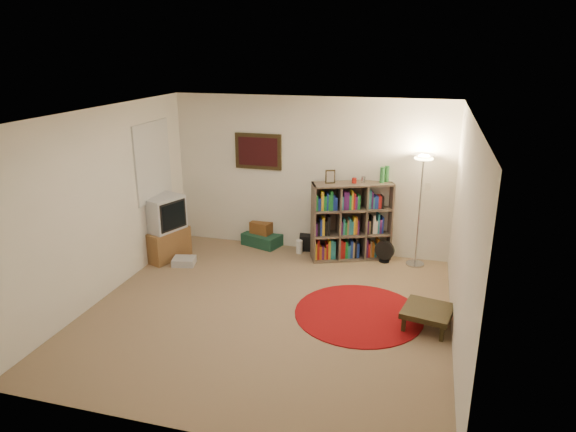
# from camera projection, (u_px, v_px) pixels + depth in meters

# --- Properties ---
(room) EXTENTS (4.54, 4.54, 2.54)m
(room) POSITION_uv_depth(u_px,v_px,m) (264.00, 216.00, 6.23)
(room) COLOR #866B4E
(room) RESTS_ON ground
(bookshelf) EXTENTS (1.28, 0.79, 1.48)m
(bookshelf) POSITION_uv_depth(u_px,v_px,m) (350.00, 222.00, 8.03)
(bookshelf) COLOR brown
(bookshelf) RESTS_ON ground
(floor_lamp) EXTENTS (0.37, 0.37, 1.74)m
(floor_lamp) POSITION_uv_depth(u_px,v_px,m) (422.00, 174.00, 7.50)
(floor_lamp) COLOR #ADADB2
(floor_lamp) RESTS_ON ground
(floor_fan) EXTENTS (0.31, 0.20, 0.35)m
(floor_fan) POSITION_uv_depth(u_px,v_px,m) (384.00, 251.00, 8.00)
(floor_fan) COLOR black
(floor_fan) RESTS_ON ground
(tv_stand) EXTENTS (0.69, 0.82, 1.02)m
(tv_stand) POSITION_uv_depth(u_px,v_px,m) (164.00, 229.00, 8.08)
(tv_stand) COLOR brown
(tv_stand) RESTS_ON ground
(dvd_box) EXTENTS (0.39, 0.35, 0.11)m
(dvd_box) POSITION_uv_depth(u_px,v_px,m) (184.00, 261.00, 7.94)
(dvd_box) COLOR silver
(dvd_box) RESTS_ON ground
(suitcase) EXTENTS (0.72, 0.58, 0.20)m
(suitcase) POSITION_uv_depth(u_px,v_px,m) (262.00, 239.00, 8.72)
(suitcase) COLOR #153A2B
(suitcase) RESTS_ON ground
(wicker_basket) EXTENTS (0.40, 0.34, 0.20)m
(wicker_basket) POSITION_uv_depth(u_px,v_px,m) (262.00, 227.00, 8.70)
(wicker_basket) COLOR brown
(wicker_basket) RESTS_ON suitcase
(duffel_bag) EXTENTS (0.43, 0.38, 0.26)m
(duffel_bag) POSITION_uv_depth(u_px,v_px,m) (311.00, 241.00, 8.56)
(duffel_bag) COLOR black
(duffel_bag) RESTS_ON ground
(paper_towel) EXTENTS (0.12, 0.12, 0.22)m
(paper_towel) POSITION_uv_depth(u_px,v_px,m) (299.00, 247.00, 8.37)
(paper_towel) COLOR white
(paper_towel) RESTS_ON ground
(red_rug) EXTENTS (1.62, 1.62, 0.01)m
(red_rug) POSITION_uv_depth(u_px,v_px,m) (359.00, 314.00, 6.49)
(red_rug) COLOR maroon
(red_rug) RESTS_ON ground
(side_table) EXTENTS (0.66, 0.66, 0.26)m
(side_table) POSITION_uv_depth(u_px,v_px,m) (428.00, 312.00, 6.11)
(side_table) COLOR black
(side_table) RESTS_ON ground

